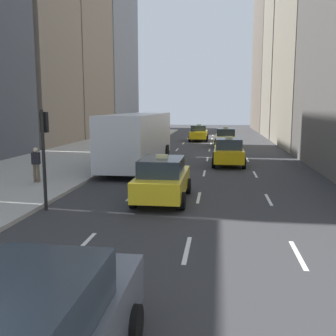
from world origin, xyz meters
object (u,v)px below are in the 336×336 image
object	(u,v)px
taxi_fourth	(199,133)
city_bus	(139,137)
taxi_third	(162,179)
taxi_second	(228,152)
taxi_lead	(226,138)
traffic_light_pole	(44,143)
pedestrian_far_walking	(36,163)

from	to	relation	value
taxi_fourth	city_bus	size ratio (longest dim) A/B	0.38
taxi_third	city_bus	xyz separation A→B (m)	(-2.81, 9.21, 0.91)
taxi_second	taxi_third	distance (m)	10.39
taxi_lead	city_bus	xyz separation A→B (m)	(-5.61, -12.33, 0.91)
taxi_fourth	taxi_second	bearing A→B (deg)	-81.11
traffic_light_pole	taxi_second	bearing A→B (deg)	60.43
taxi_second	pedestrian_far_walking	xyz separation A→B (m)	(-9.15, -7.70, 0.19)
taxi_second	traffic_light_pole	distance (m)	13.77
taxi_lead	taxi_second	size ratio (longest dim) A/B	1.00
taxi_fourth	pedestrian_far_walking	distance (m)	26.38
taxi_lead	pedestrian_far_walking	world-z (taller)	taxi_lead
taxi_lead	taxi_second	bearing A→B (deg)	-90.00
traffic_light_pole	pedestrian_far_walking	bearing A→B (deg)	119.76
taxi_lead	taxi_third	size ratio (longest dim) A/B	1.00
taxi_lead	taxi_second	distance (m)	11.54
taxi_third	taxi_fourth	bearing A→B (deg)	90.00
taxi_lead	taxi_third	bearing A→B (deg)	-97.40
taxi_third	taxi_fourth	xyz separation A→B (m)	(0.00, 27.91, 0.00)
taxi_lead	pedestrian_far_walking	size ratio (longest dim) A/B	2.67
taxi_third	pedestrian_far_walking	bearing A→B (deg)	160.04
taxi_second	city_bus	world-z (taller)	city_bus
taxi_third	pedestrian_far_walking	world-z (taller)	taxi_third
taxi_second	city_bus	bearing A→B (deg)	-171.92
taxi_second	taxi_third	xyz separation A→B (m)	(-2.80, -10.01, 0.00)
pedestrian_far_walking	traffic_light_pole	bearing A→B (deg)	-60.24
city_bus	traffic_light_pole	xyz separation A→B (m)	(-1.14, -11.10, 0.62)
taxi_third	pedestrian_far_walking	size ratio (longest dim) A/B	2.67
taxi_fourth	traffic_light_pole	distance (m)	30.10
taxi_fourth	city_bus	distance (m)	18.93
city_bus	taxi_second	bearing A→B (deg)	8.08
taxi_lead	taxi_third	world-z (taller)	same
taxi_fourth	traffic_light_pole	xyz separation A→B (m)	(-3.95, -29.80, 1.53)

